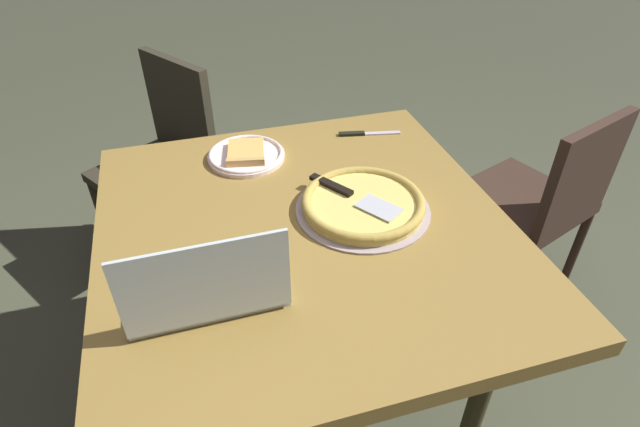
# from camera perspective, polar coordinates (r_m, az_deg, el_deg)

# --- Properties ---
(ground_plane) EXTENTS (12.00, 12.00, 0.00)m
(ground_plane) POSITION_cam_1_polar(r_m,az_deg,el_deg) (1.90, -1.26, -19.14)
(ground_plane) COLOR #464A35
(dining_table) EXTENTS (1.10, 1.07, 0.75)m
(dining_table) POSITION_cam_1_polar(r_m,az_deg,el_deg) (1.39, -1.63, -3.48)
(dining_table) COLOR olive
(dining_table) RESTS_ON ground_plane
(laptop) EXTENTS (0.25, 0.34, 0.22)m
(laptop) POSITION_cam_1_polar(r_m,az_deg,el_deg) (1.15, -12.66, -7.49)
(laptop) COLOR #B3C3C2
(laptop) RESTS_ON dining_table
(pizza_plate) EXTENTS (0.24, 0.24, 0.04)m
(pizza_plate) POSITION_cam_1_polar(r_m,az_deg,el_deg) (1.62, -8.27, 6.52)
(pizza_plate) COLOR white
(pizza_plate) RESTS_ON dining_table
(pizza_tray) EXTENTS (0.37, 0.37, 0.04)m
(pizza_tray) POSITION_cam_1_polar(r_m,az_deg,el_deg) (1.38, 4.82, 1.07)
(pizza_tray) COLOR #A8999A
(pizza_tray) RESTS_ON dining_table
(table_knife) EXTENTS (0.06, 0.21, 0.01)m
(table_knife) POSITION_cam_1_polar(r_m,az_deg,el_deg) (1.75, 4.86, 8.90)
(table_knife) COLOR #BEB5C7
(table_knife) RESTS_ON dining_table
(chair_near) EXTENTS (0.55, 0.55, 0.88)m
(chair_near) POSITION_cam_1_polar(r_m,az_deg,el_deg) (2.19, -16.94, 6.26)
(chair_near) COLOR #312D20
(chair_near) RESTS_ON ground_plane
(chair_far) EXTENTS (0.53, 0.53, 0.85)m
(chair_far) POSITION_cam_1_polar(r_m,az_deg,el_deg) (2.04, 23.43, 1.53)
(chair_far) COLOR #38271E
(chair_far) RESTS_ON ground_plane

